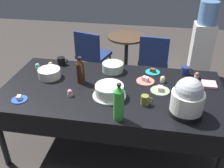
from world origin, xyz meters
TOP-DOWN VIEW (x-y plane):
  - ground at (0.00, 0.00)m, footprint 9.00×9.00m
  - potluck_table at (0.00, 0.00)m, footprint 2.20×1.10m
  - frosted_layer_cake at (-0.00, -0.14)m, footprint 0.32×0.32m
  - slow_cooker at (0.69, -0.30)m, footprint 0.29×0.29m
  - glass_salad_bowl at (-0.06, 0.37)m, footprint 0.24×0.24m
  - ceramic_snack_bowl at (-0.70, 0.11)m, footprint 0.24×0.24m
  - dessert_plate_cobalt at (-0.81, -0.35)m, footprint 0.15×0.15m
  - dessert_plate_sage at (0.47, 0.03)m, footprint 0.19×0.19m
  - dessert_plate_coral at (0.32, 0.20)m, footprint 0.19×0.19m
  - dessert_plate_white at (0.75, 0.16)m, footprint 0.19×0.19m
  - dessert_plate_teal at (0.39, 0.41)m, footprint 0.16×0.16m
  - cupcake_rose at (0.86, 0.37)m, footprint 0.05×0.05m
  - cupcake_vanilla at (-0.37, -0.20)m, footprint 0.05×0.05m
  - cupcake_berry at (-0.91, 0.28)m, footprint 0.05×0.05m
  - cupcake_mint at (0.50, 0.22)m, footprint 0.05×0.05m
  - cupcake_lemon at (-0.78, 0.34)m, footprint 0.05×0.05m
  - soda_bottle_cola at (-0.34, 0.07)m, footprint 0.08×0.08m
  - soda_bottle_lime_soda at (0.14, -0.47)m, footprint 0.09×0.09m
  - coffee_mug_black at (-0.68, 0.44)m, footprint 0.13×0.09m
  - coffee_mug_navy at (0.74, 0.43)m, footprint 0.13×0.09m
  - coffee_mug_olive at (0.34, -0.22)m, footprint 0.11×0.07m
  - paper_napkin_stack at (0.96, 0.23)m, footprint 0.14×0.14m
  - maroon_chair_left at (-0.57, 1.41)m, footprint 0.54×0.54m
  - maroon_chair_right at (0.40, 1.40)m, footprint 0.47×0.47m
  - round_cafe_table at (-0.05, 1.63)m, footprint 0.60×0.60m
  - water_cooler at (1.14, 1.88)m, footprint 0.32×0.32m

SIDE VIEW (x-z plane):
  - ground at x=0.00m, z-range 0.00..0.00m
  - maroon_chair_left at x=-0.57m, z-range 0.07..0.92m
  - maroon_chair_right at x=0.40m, z-range 0.07..0.92m
  - round_cafe_table at x=-0.05m, z-range 0.14..0.86m
  - water_cooler at x=1.14m, z-range -0.03..1.21m
  - potluck_table at x=0.00m, z-range 0.31..1.06m
  - dessert_plate_white at x=0.75m, z-range 0.74..0.78m
  - dessert_plate_cobalt at x=-0.81m, z-range 0.74..0.78m
  - dessert_plate_teal at x=0.39m, z-range 0.74..0.78m
  - dessert_plate_sage at x=0.47m, z-range 0.74..0.79m
  - paper_napkin_stack at x=0.96m, z-range 0.75..0.77m
  - dessert_plate_coral at x=0.32m, z-range 0.74..0.79m
  - cupcake_rose at x=0.86m, z-range 0.75..0.82m
  - cupcake_vanilla at x=-0.37m, z-range 0.75..0.82m
  - cupcake_berry at x=-0.91m, z-range 0.75..0.82m
  - cupcake_mint at x=0.50m, z-range 0.75..0.82m
  - cupcake_lemon at x=-0.78m, z-range 0.75..0.82m
  - coffee_mug_black at x=-0.68m, z-range 0.75..0.84m
  - coffee_mug_olive at x=0.34m, z-range 0.75..0.84m
  - coffee_mug_navy at x=0.74m, z-range 0.75..0.84m
  - ceramic_snack_bowl at x=-0.70m, z-range 0.75..0.85m
  - glass_salad_bowl at x=-0.06m, z-range 0.75..0.85m
  - frosted_layer_cake at x=0.00m, z-range 0.75..0.87m
  - soda_bottle_cola at x=-0.34m, z-range 0.74..1.02m
  - soda_bottle_lime_soda at x=0.14m, z-range 0.74..1.08m
  - slow_cooker at x=0.69m, z-range 0.74..1.08m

